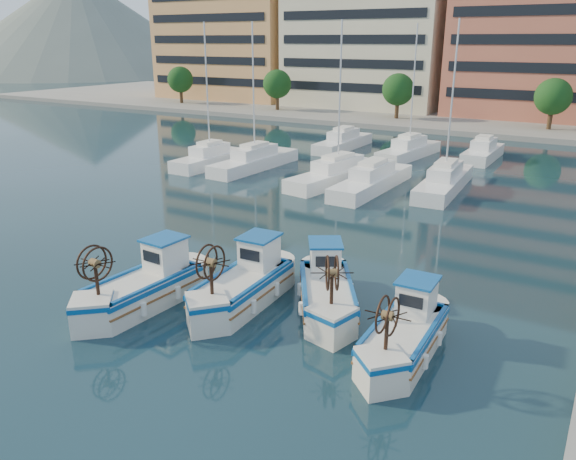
% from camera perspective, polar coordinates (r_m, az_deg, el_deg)
% --- Properties ---
extents(ground, '(300.00, 300.00, 0.00)m').
position_cam_1_polar(ground, '(22.12, -4.28, -8.67)').
color(ground, '#1B3748').
rests_on(ground, ground).
extents(hill_west, '(180.00, 180.00, 60.00)m').
position_cam_1_polar(hill_west, '(197.25, -19.95, 14.76)').
color(hill_west, slate).
rests_on(hill_west, ground).
extents(yacht_marina, '(37.20, 23.65, 11.50)m').
position_cam_1_polar(yacht_marina, '(46.62, 11.79, 6.45)').
color(yacht_marina, white).
rests_on(yacht_marina, ground).
extents(fishing_boat_a, '(2.38, 5.19, 3.19)m').
position_cam_1_polar(fishing_boat_a, '(23.27, -14.33, -5.38)').
color(fishing_boat_a, silver).
rests_on(fishing_boat_a, ground).
extents(fishing_boat_b, '(2.33, 5.19, 3.20)m').
position_cam_1_polar(fishing_boat_b, '(22.79, -4.45, -5.34)').
color(fishing_boat_b, silver).
rests_on(fishing_boat_b, ground).
extents(fishing_boat_c, '(4.14, 5.03, 3.06)m').
position_cam_1_polar(fishing_boat_c, '(22.30, 3.96, -6.00)').
color(fishing_boat_c, silver).
rests_on(fishing_boat_c, ground).
extents(fishing_boat_d, '(2.08, 4.77, 2.95)m').
position_cam_1_polar(fishing_boat_d, '(19.67, 11.82, -10.08)').
color(fishing_boat_d, silver).
rests_on(fishing_boat_d, ground).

